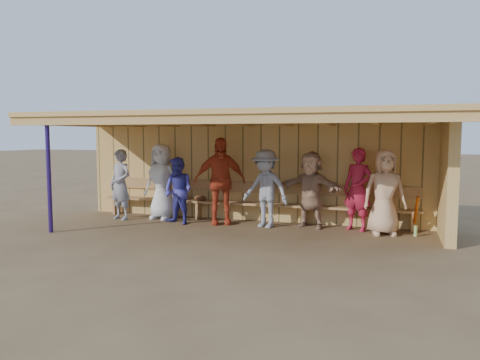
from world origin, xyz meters
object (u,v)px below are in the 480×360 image
Objects in this scene: player_e at (266,189)px; player_h at (385,192)px; player_g at (358,189)px; player_d at (220,181)px; player_a at (121,185)px; player_c at (178,191)px; bench at (250,199)px; player_f at (310,190)px; player_b at (162,182)px.

player_h is at bearing 15.82° from player_e.
player_g is 0.61m from player_h.
player_d reaches higher than player_g.
player_c is at bearing 13.31° from player_a.
player_e is 0.23× the size of bench.
player_f is at bearing 27.24° from player_c.
player_b is 5.16m from player_h.
bench is at bearing 148.89° from player_e.
player_f is (4.51, 0.42, -0.00)m from player_a.
player_g is at bearing 137.37° from player_h.
bench is (-2.48, 0.31, -0.36)m from player_g.
player_d is at bearing -158.05° from player_f.
player_d is 1.15× the size of player_e.
player_c is at bearing 173.59° from player_d.
player_c is at bearing -149.26° from player_g.
player_b is 1.04× the size of player_h.
player_b is at bearing -156.06° from player_g.
player_f is (3.60, 0.04, -0.07)m from player_b.
player_c is 0.87× the size of player_h.
bench is at bearing 19.50° from player_d.
player_b reaches higher than bench.
player_a is 0.93× the size of player_b.
player_g is (3.95, 0.52, 0.12)m from player_c.
player_e is at bearing -149.09° from player_f.
player_b is at bearing -170.47° from bench.
player_b is 1.06× the size of player_e.
player_e is 0.85m from bench.
player_g is at bearing 16.64° from player_f.
player_b is 2.66m from player_e.
player_b is 2.19m from bench.
player_h reaches higher than player_a.
player_d is at bearing -166.02° from player_e.
player_d is 1.12× the size of player_g.
player_h is (6.07, 0.16, 0.03)m from player_a.
player_g reaches higher than player_h.
player_b reaches higher than player_c.
player_a is 5.53m from player_g.
player_d is 1.17× the size of player_f.
player_f is 0.95× the size of player_g.
player_a is 2.49m from player_d.
player_g reaches higher than player_c.
player_a is 0.99m from player_b.
player_f is 1.01m from player_g.
player_a is at bearing -166.33° from bench.
player_f is at bearing -12.14° from bench.
player_d is (1.57, -0.18, 0.08)m from player_b.
player_e reaches higher than player_f.
player_c is 0.89× the size of player_e.
player_b is at bearing 162.32° from player_c.
player_h reaches higher than player_e.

